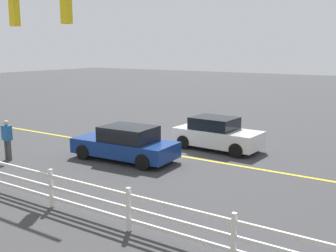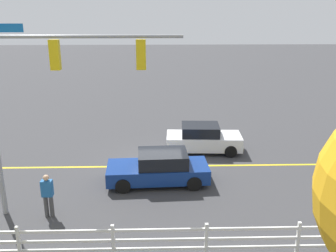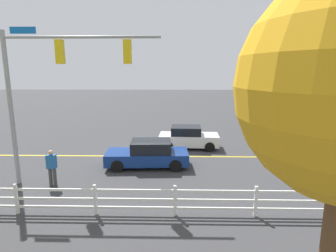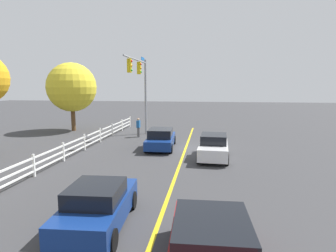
# 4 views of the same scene
# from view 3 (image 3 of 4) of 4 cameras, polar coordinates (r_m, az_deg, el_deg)

# --- Properties ---
(ground_plane) EXTENTS (120.00, 120.00, 0.00)m
(ground_plane) POSITION_cam_3_polar(r_m,az_deg,el_deg) (16.98, -3.92, -6.30)
(ground_plane) COLOR #38383A
(lane_center_stripe) EXTENTS (28.00, 0.16, 0.01)m
(lane_center_stripe) POSITION_cam_3_polar(r_m,az_deg,el_deg) (17.10, 9.64, -6.30)
(lane_center_stripe) COLOR gold
(lane_center_stripe) RESTS_ON ground_plane
(signal_assembly) EXTENTS (6.79, 0.38, 6.97)m
(signal_assembly) POSITION_cam_3_polar(r_m,az_deg,el_deg) (13.06, -23.14, 9.30)
(signal_assembly) COLOR gray
(signal_assembly) RESTS_ON ground_plane
(car_1) EXTENTS (4.03, 1.97, 1.49)m
(car_1) POSITION_cam_3_polar(r_m,az_deg,el_deg) (18.60, 4.21, -2.41)
(car_1) COLOR silver
(car_1) RESTS_ON ground_plane
(car_3) EXTENTS (4.51, 2.08, 1.45)m
(car_3) POSITION_cam_3_polar(r_m,az_deg,el_deg) (15.07, -4.13, -5.85)
(car_3) COLOR navy
(car_3) RESTS_ON ground_plane
(pedestrian) EXTENTS (0.41, 0.27, 1.69)m
(pedestrian) POSITION_cam_3_polar(r_m,az_deg,el_deg) (13.54, -23.02, -7.75)
(pedestrian) COLOR #3F3F42
(pedestrian) RESTS_ON ground_plane
(white_rail_fence) EXTENTS (26.10, 0.10, 1.15)m
(white_rail_fence) POSITION_cam_3_polar(r_m,az_deg,el_deg) (10.32, 9.76, -14.98)
(white_rail_fence) COLOR white
(white_rail_fence) RESTS_ON ground_plane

